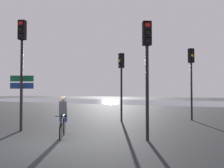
% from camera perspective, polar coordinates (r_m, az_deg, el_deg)
% --- Properties ---
extents(ground_plane, '(120.00, 120.00, 0.00)m').
position_cam_1_polar(ground_plane, '(7.99, -18.54, -14.93)').
color(ground_plane, black).
extents(water_strip, '(80.00, 16.00, 0.01)m').
position_cam_1_polar(water_strip, '(35.72, 15.18, -4.70)').
color(water_strip, slate).
rests_on(water_strip, ground).
extents(traffic_light_near_right, '(0.39, 0.42, 4.44)m').
position_cam_1_polar(traffic_light_near_right, '(8.32, 9.15, 6.90)').
color(traffic_light_near_right, black).
rests_on(traffic_light_near_right, ground).
extents(traffic_light_far_right, '(0.41, 0.42, 4.49)m').
position_cam_1_polar(traffic_light_far_right, '(14.58, 20.00, 3.38)').
color(traffic_light_far_right, black).
rests_on(traffic_light_far_right, ground).
extents(traffic_light_center, '(0.41, 0.42, 4.13)m').
position_cam_1_polar(traffic_light_center, '(13.37, 2.45, 2.72)').
color(traffic_light_center, black).
rests_on(traffic_light_center, ground).
extents(traffic_light_near_left, '(0.38, 0.39, 5.09)m').
position_cam_1_polar(traffic_light_near_left, '(10.95, -22.50, 7.11)').
color(traffic_light_near_left, black).
rests_on(traffic_light_near_left, ground).
extents(direction_sign_post, '(1.02, 0.46, 2.60)m').
position_cam_1_polar(direction_sign_post, '(11.12, -22.46, -1.84)').
color(direction_sign_post, slate).
rests_on(direction_sign_post, ground).
extents(cyclist, '(0.87, 1.52, 1.62)m').
position_cam_1_polar(cyclist, '(8.99, -12.70, -8.20)').
color(cyclist, black).
rests_on(cyclist, ground).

